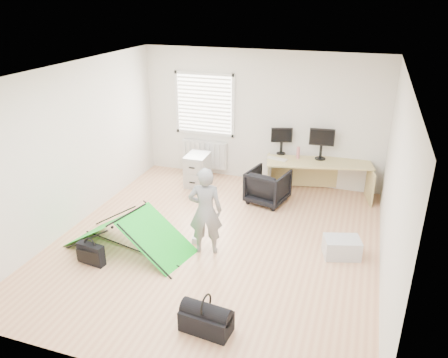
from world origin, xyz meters
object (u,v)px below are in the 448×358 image
(monitor_right, at_px, (321,148))
(laptop_bag, at_px, (91,254))
(thermos, at_px, (298,153))
(office_chair, at_px, (268,186))
(monitor_left, at_px, (281,144))
(person, at_px, (205,211))
(storage_crate, at_px, (342,247))
(filing_cabinet, at_px, (197,170))
(kite, at_px, (128,232))
(desk, at_px, (317,178))
(duffel_bag, at_px, (206,321))

(monitor_right, xyz_separation_m, laptop_bag, (-2.84, -3.66, -0.75))
(thermos, xyz_separation_m, office_chair, (-0.42, -0.73, -0.48))
(monitor_left, relative_size, laptop_bag, 0.98)
(person, xyz_separation_m, storage_crate, (2.00, 0.52, -0.55))
(filing_cabinet, distance_m, kite, 2.65)
(desk, relative_size, storage_crate, 3.78)
(desk, height_order, laptop_bag, desk)
(monitor_left, height_order, office_chair, monitor_left)
(monitor_right, relative_size, laptop_bag, 1.10)
(office_chair, relative_size, laptop_bag, 1.64)
(thermos, distance_m, duffel_bag, 4.40)
(thermos, distance_m, laptop_bag, 4.35)
(office_chair, xyz_separation_m, kite, (-1.66, -2.31, -0.02))
(monitor_left, relative_size, duffel_bag, 0.70)
(duffel_bag, bearing_deg, laptop_bag, 165.82)
(monitor_left, height_order, kite, monitor_left)
(monitor_left, relative_size, thermos, 1.79)
(filing_cabinet, bearing_deg, monitor_left, 16.88)
(monitor_right, xyz_separation_m, duffel_bag, (-0.74, -4.43, -0.78))
(desk, bearing_deg, duffel_bag, -112.45)
(desk, distance_m, storage_crate, 2.24)
(laptop_bag, bearing_deg, monitor_left, 69.22)
(monitor_left, bearing_deg, filing_cabinet, -178.41)
(monitor_left, bearing_deg, kite, -135.19)
(monitor_left, height_order, storage_crate, monitor_left)
(filing_cabinet, relative_size, office_chair, 0.93)
(kite, height_order, duffel_bag, kite)
(monitor_right, relative_size, storage_crate, 0.90)
(office_chair, height_order, kite, office_chair)
(person, distance_m, duffel_bag, 1.82)
(monitor_left, distance_m, duffel_bag, 4.55)
(desk, distance_m, kite, 3.89)
(duffel_bag, bearing_deg, kite, 149.68)
(thermos, height_order, person, person)
(thermos, height_order, office_chair, thermos)
(storage_crate, bearing_deg, person, -165.32)
(thermos, bearing_deg, kite, -124.47)
(person, bearing_deg, duffel_bag, 94.65)
(filing_cabinet, distance_m, monitor_left, 1.79)
(desk, distance_m, duffel_bag, 4.35)
(duffel_bag, bearing_deg, office_chair, 97.70)
(filing_cabinet, height_order, monitor_left, monitor_left)
(person, bearing_deg, monitor_left, -117.00)
(monitor_left, distance_m, thermos, 0.41)
(kite, height_order, storage_crate, kite)
(kite, bearing_deg, desk, 63.15)
(person, height_order, duffel_bag, person)
(office_chair, bearing_deg, storage_crate, 149.49)
(office_chair, relative_size, person, 0.51)
(kite, height_order, laptop_bag, kite)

